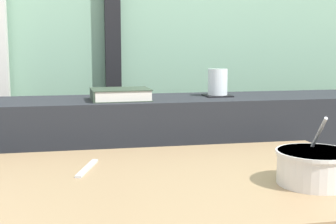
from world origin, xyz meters
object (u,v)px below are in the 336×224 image
(coaster_square, at_px, (217,96))
(closed_book, at_px, (120,94))
(juice_glass, at_px, (218,83))
(fork_utensil, at_px, (87,168))
(breakfast_table, at_px, (170,223))
(soup_bowl, at_px, (315,167))

(coaster_square, height_order, closed_book, closed_book)
(juice_glass, xyz_separation_m, fork_utensil, (-0.51, -0.49, -0.18))
(fork_utensil, bearing_deg, breakfast_table, -13.02)
(fork_utensil, bearing_deg, soup_bowl, -7.67)
(closed_book, distance_m, fork_utensil, 0.48)
(coaster_square, relative_size, soup_bowl, 0.55)
(soup_bowl, bearing_deg, fork_utensil, 155.07)
(breakfast_table, bearing_deg, closed_book, 96.75)
(juice_glass, height_order, soup_bowl, juice_glass)
(breakfast_table, xyz_separation_m, coaster_square, (0.31, 0.61, 0.25))
(closed_book, height_order, fork_utensil, closed_book)
(breakfast_table, xyz_separation_m, closed_book, (-0.07, 0.56, 0.27))
(juice_glass, relative_size, soup_bowl, 0.55)
(breakfast_table, distance_m, coaster_square, 0.73)
(soup_bowl, bearing_deg, closed_book, 119.45)
(closed_book, bearing_deg, fork_utensil, -106.83)
(juice_glass, bearing_deg, fork_utensil, -136.10)
(coaster_square, bearing_deg, fork_utensil, -136.10)
(juice_glass, bearing_deg, coaster_square, 0.00)
(juice_glass, bearing_deg, closed_book, -172.35)
(coaster_square, distance_m, closed_book, 0.38)
(breakfast_table, relative_size, fork_utensil, 6.41)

